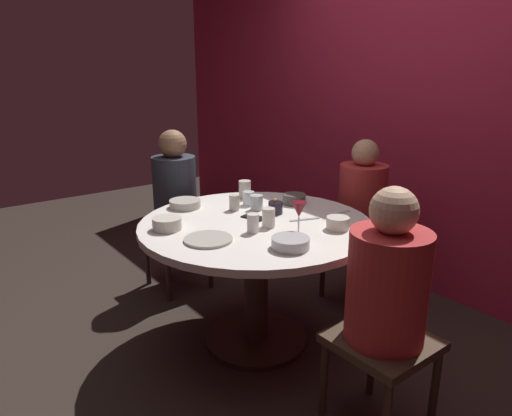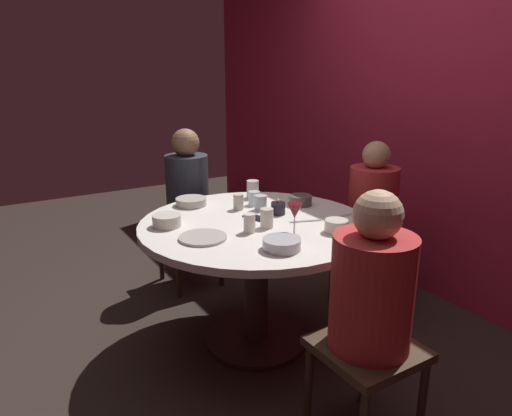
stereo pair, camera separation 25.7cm
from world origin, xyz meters
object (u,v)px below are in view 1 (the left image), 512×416
(candle_holder, at_px, (275,208))
(wine_glass, at_px, (299,211))
(bowl_salad_center, at_px, (185,204))
(seated_diner_right, at_px, (387,288))
(bowl_sauce_side, at_px, (167,224))
(seated_diner_back, at_px, (362,204))
(cup_far_edge, at_px, (253,223))
(cell_phone, at_px, (254,217))
(cup_center_front, at_px, (245,189))
(bowl_serving_large, at_px, (290,243))
(seated_diner_left, at_px, (175,193))
(dinner_plate, at_px, (208,239))
(cup_beside_wine, at_px, (269,218))
(dining_table, at_px, (256,249))
(cup_by_left_diner, at_px, (257,203))
(bowl_small_white, at_px, (338,223))
(cup_by_right_diner, at_px, (249,198))
(bowl_rice_portion, at_px, (294,199))
(cup_near_candle, at_px, (234,202))

(candle_holder, distance_m, wine_glass, 0.39)
(bowl_salad_center, bearing_deg, seated_diner_right, 7.26)
(bowl_salad_center, bearing_deg, bowl_sauce_side, -42.70)
(seated_diner_back, bearing_deg, cup_far_edge, 7.14)
(cell_phone, relative_size, cup_center_front, 1.22)
(cell_phone, xyz_separation_m, cup_far_edge, (0.19, -0.15, 0.05))
(bowl_serving_large, bearing_deg, bowl_salad_center, -175.90)
(seated_diner_back, bearing_deg, seated_diner_left, -46.53)
(wine_glass, height_order, bowl_salad_center, wine_glass)
(dinner_plate, height_order, cup_beside_wine, cup_beside_wine)
(dining_table, relative_size, candle_holder, 13.94)
(dining_table, relative_size, seated_diner_back, 1.14)
(candle_holder, height_order, cup_beside_wine, cup_beside_wine)
(candle_holder, height_order, cell_phone, candle_holder)
(cup_by_left_diner, bearing_deg, candle_holder, 17.43)
(seated_diner_right, relative_size, wine_glass, 6.47)
(cup_center_front, bearing_deg, cup_by_left_diner, -21.38)
(cup_by_left_diner, bearing_deg, cup_far_edge, -40.40)
(bowl_serving_large, height_order, bowl_small_white, bowl_small_white)
(cup_by_right_diner, xyz_separation_m, cup_beside_wine, (0.40, -0.16, 0.01))
(dining_table, distance_m, cup_center_front, 0.55)
(seated_diner_right, xyz_separation_m, candle_holder, (-0.94, 0.18, 0.09))
(bowl_small_white, xyz_separation_m, cup_center_front, (-0.80, -0.02, 0.02))
(seated_diner_left, xyz_separation_m, seated_diner_right, (1.84, -0.00, -0.02))
(bowl_sauce_side, height_order, bowl_rice_portion, bowl_sauce_side)
(dinner_plate, bearing_deg, cup_by_right_diner, 125.46)
(cell_phone, xyz_separation_m, bowl_small_white, (0.42, 0.24, 0.03))
(bowl_salad_center, distance_m, bowl_rice_portion, 0.68)
(seated_diner_right, relative_size, bowl_small_white, 9.35)
(cup_by_left_diner, xyz_separation_m, cup_by_right_diner, (-0.11, 0.02, -0.00))
(dining_table, distance_m, bowl_serving_large, 0.47)
(dining_table, height_order, bowl_rice_portion, bowl_rice_portion)
(cup_near_candle, distance_m, cup_center_front, 0.28)
(wine_glass, xyz_separation_m, bowl_serving_large, (0.11, -0.15, -0.10))
(cell_phone, xyz_separation_m, bowl_salad_center, (-0.43, -0.21, 0.02))
(dining_table, distance_m, seated_diner_left, 0.96)
(seated_diner_right, bearing_deg, cup_by_right_diner, -7.97)
(cell_phone, bearing_deg, seated_diner_left, 75.41)
(dining_table, distance_m, wine_glass, 0.42)
(seated_diner_right, height_order, cup_far_edge, seated_diner_right)
(seated_diner_right, xyz_separation_m, bowl_serving_large, (-0.48, -0.11, 0.08))
(bowl_sauce_side, bearing_deg, candle_holder, 77.91)
(seated_diner_left, distance_m, bowl_serving_large, 1.37)
(bowl_salad_center, xyz_separation_m, bowl_sauce_side, (0.30, -0.27, 0.01))
(bowl_sauce_side, bearing_deg, cup_far_edge, 46.54)
(bowl_rice_portion, bearing_deg, cup_near_candle, -107.90)
(seated_diner_right, height_order, cup_beside_wine, seated_diner_right)
(seated_diner_back, xyz_separation_m, wine_glass, (0.30, -0.86, 0.18))
(candle_holder, xyz_separation_m, dinner_plate, (0.14, -0.55, -0.03))
(seated_diner_back, distance_m, bowl_small_white, 0.73)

